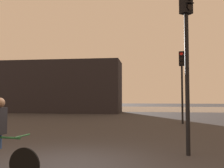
{
  "coord_description": "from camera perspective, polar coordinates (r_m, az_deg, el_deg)",
  "views": [
    {
      "loc": [
        1.93,
        -5.64,
        1.63
      ],
      "look_at": [
        0.5,
        5.0,
        2.2
      ],
      "focal_mm": 40.0,
      "sensor_mm": 36.0,
      "label": 1
    }
  ],
  "objects": [
    {
      "name": "water_strip",
      "position": [
        35.95,
        4.6,
        -5.63
      ],
      "size": [
        80.0,
        16.0,
        0.01
      ],
      "primitive_type": "cube",
      "color": "slate",
      "rests_on": "ground"
    },
    {
      "name": "distant_building",
      "position": [
        27.79,
        -13.69,
        -0.69
      ],
      "size": [
        15.0,
        4.0,
        5.46
      ],
      "primitive_type": "cube",
      "color": "black",
      "rests_on": "ground"
    },
    {
      "name": "traffic_light_near_right",
      "position": [
        7.6,
        16.68,
        10.58
      ],
      "size": [
        0.41,
        0.42,
        4.94
      ],
      "rotation": [
        0.0,
        0.0,
        3.8
      ],
      "color": "black",
      "rests_on": "ground"
    },
    {
      "name": "traffic_light_far_right",
      "position": [
        16.04,
        15.68,
        2.36
      ],
      "size": [
        0.37,
        0.39,
        4.47
      ],
      "rotation": [
        0.0,
        0.0,
        2.87
      ],
      "color": "black",
      "rests_on": "ground"
    },
    {
      "name": "ground_plane",
      "position": [
        6.18,
        -11.43,
        -18.28
      ],
      "size": [
        120.0,
        120.0,
        0.0
      ],
      "primitive_type": "plane",
      "color": "#333338"
    }
  ]
}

